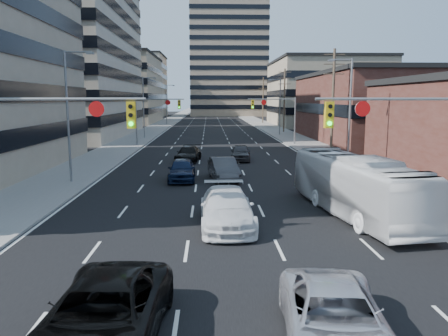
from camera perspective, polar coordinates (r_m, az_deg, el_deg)
name	(u,v)px	position (r m, az deg, el deg)	size (l,w,h in m)	color
ground	(246,332)	(11.73, 2.94, -20.64)	(400.00, 400.00, 0.00)	black
road_surface	(212,117)	(140.28, -1.62, 6.61)	(18.00, 300.00, 0.02)	black
sidewalk_left	(176,117)	(140.67, -6.34, 6.59)	(5.00, 300.00, 0.15)	slate
sidewalk_right	(248,117)	(140.82, 3.09, 6.64)	(5.00, 300.00, 0.15)	slate
office_left_mid	(39,45)	(75.29, -23.02, 14.54)	(26.00, 34.00, 28.00)	#ADA089
office_left_far	(115,90)	(112.57, -14.03, 9.84)	(20.00, 30.00, 16.00)	gray
storefront_right_mid	(388,109)	(65.12, 20.68, 7.27)	(20.00, 30.00, 9.00)	#472119
office_right_far	(324,94)	(101.52, 12.98, 9.43)	(22.00, 28.00, 14.00)	gray
apartment_tower	(228,33)	(161.97, 0.50, 17.21)	(26.00, 26.00, 58.00)	gray
bg_block_left	(128,87)	(152.63, -12.41, 10.35)	(24.00, 24.00, 20.00)	#ADA089
bg_block_right	(312,99)	(143.97, 11.37, 8.89)	(22.00, 22.00, 12.00)	gray
signal_near_left	(50,135)	(19.35, -21.79, 3.99)	(6.59, 0.33, 6.00)	slate
signal_near_right	(407,134)	(20.04, 22.76, 4.08)	(6.59, 0.33, 6.00)	slate
signal_far_left	(155,111)	(55.58, -9.06, 7.33)	(6.09, 0.33, 6.00)	slate
signal_far_right	(277,111)	(55.84, 6.93, 7.38)	(6.09, 0.33, 6.00)	slate
utility_pole_block	(333,99)	(47.98, 14.04, 8.69)	(2.20, 0.28, 11.00)	#4C3D2D
utility_pole_midblock	(284,99)	(77.28, 7.88, 8.88)	(2.20, 0.28, 11.00)	#4C3D2D
utility_pole_distant	(263,99)	(106.96, 5.12, 8.93)	(2.20, 0.28, 11.00)	#4C3D2D
streetlight_left_near	(70,110)	(31.60, -19.49, 7.12)	(2.03, 0.22, 9.00)	slate
streetlight_left_mid	(145,104)	(65.84, -10.32, 8.19)	(2.03, 0.22, 9.00)	slate
streetlight_left_far	(167,103)	(100.60, -7.45, 8.48)	(2.03, 0.22, 9.00)	slate
streetlight_right_near	(348,108)	(36.92, 15.90, 7.49)	(2.03, 0.22, 9.00)	slate
streetlight_right_far	(279,104)	(71.05, 7.20, 8.31)	(2.03, 0.22, 9.00)	slate
black_pickup	(103,316)	(11.09, -15.47, -18.16)	(2.65, 5.74, 1.59)	black
white_van	(227,208)	(20.11, 0.36, -5.25)	(2.38, 5.86, 1.70)	silver
silver_suv	(335,319)	(11.06, 14.29, -18.61)	(2.39, 5.18, 1.44)	silver
transit_bus	(355,186)	(22.75, 16.75, -2.24)	(2.55, 10.91, 3.04)	silver
sedan_blue	(182,170)	(31.46, -5.53, -0.21)	(1.88, 4.67, 1.59)	black
sedan_grey_center	(223,169)	(31.52, -0.07, -0.12)	(1.71, 4.90, 1.62)	#37373A
sedan_black_far	(188,154)	(40.93, -4.68, 1.82)	(2.00, 4.93, 1.43)	black
sedan_grey_right	(241,153)	(41.63, 2.19, 2.03)	(1.80, 4.47, 1.52)	#323235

